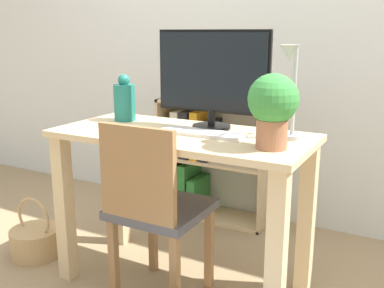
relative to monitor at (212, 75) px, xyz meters
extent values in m
plane|color=#997F5B|center=(-0.08, -0.15, -1.02)|extent=(10.00, 10.00, 0.00)
cube|color=silver|center=(-0.08, 0.87, 0.28)|extent=(8.00, 0.05, 2.60)
cube|color=#D8BC8C|center=(-0.08, -0.15, -0.27)|extent=(1.19, 0.56, 0.03)
cube|color=#D8BC8C|center=(-0.62, -0.37, -0.65)|extent=(0.07, 0.07, 0.74)
cube|color=#D8BC8C|center=(0.46, -0.37, -0.65)|extent=(0.07, 0.07, 0.74)
cube|color=#D8BC8C|center=(-0.62, 0.08, -0.65)|extent=(0.07, 0.07, 0.74)
cube|color=#D8BC8C|center=(0.46, 0.08, -0.65)|extent=(0.07, 0.07, 0.74)
cylinder|color=black|center=(0.00, 0.00, -0.24)|extent=(0.18, 0.18, 0.02)
cylinder|color=black|center=(0.00, 0.00, -0.20)|extent=(0.04, 0.04, 0.07)
cube|color=black|center=(0.00, 0.00, 0.02)|extent=(0.56, 0.02, 0.38)
cube|color=black|center=(0.00, 0.00, 0.02)|extent=(0.54, 0.03, 0.36)
cube|color=silver|center=(0.02, -0.15, -0.24)|extent=(0.39, 0.12, 0.02)
cylinder|color=#1E7266|center=(-0.48, -0.03, -0.16)|extent=(0.11, 0.11, 0.19)
sphere|color=#1E7266|center=(-0.48, -0.03, -0.04)|extent=(0.06, 0.06, 0.06)
cylinder|color=#B7B7BC|center=(0.40, -0.03, -0.24)|extent=(0.10, 0.10, 0.02)
cylinder|color=#B7B7BC|center=(0.40, -0.03, -0.05)|extent=(0.02, 0.02, 0.37)
cylinder|color=#B7B7BC|center=(0.40, -0.08, 0.14)|extent=(0.01, 0.10, 0.01)
cone|color=#B7B7BC|center=(0.40, -0.13, 0.12)|extent=(0.08, 0.08, 0.06)
cylinder|color=#9E6647|center=(0.37, -0.23, -0.19)|extent=(0.12, 0.12, 0.12)
sphere|color=#388C3D|center=(0.37, -0.23, -0.06)|extent=(0.20, 0.20, 0.20)
cube|color=#4C4C51|center=(-0.12, -0.27, -0.59)|extent=(0.40, 0.40, 0.04)
cube|color=olive|center=(-0.12, -0.45, -0.37)|extent=(0.36, 0.03, 0.40)
cube|color=olive|center=(-0.28, -0.43, -0.82)|extent=(0.04, 0.04, 0.41)
cube|color=olive|center=(0.04, -0.43, -0.82)|extent=(0.04, 0.04, 0.41)
cube|color=olive|center=(-0.28, -0.11, -0.82)|extent=(0.04, 0.04, 0.41)
cube|color=olive|center=(0.04, -0.11, -0.82)|extent=(0.04, 0.04, 0.41)
cube|color=#D8BC8C|center=(-0.67, 0.69, -0.63)|extent=(0.02, 0.28, 0.79)
cube|color=#D8BC8C|center=(0.05, 0.69, -0.63)|extent=(0.02, 0.28, 0.79)
cube|color=#D8BC8C|center=(-0.31, 0.69, -1.02)|extent=(0.75, 0.28, 0.02)
cube|color=#D8BC8C|center=(-0.31, 0.69, -0.24)|extent=(0.75, 0.28, 0.02)
cube|color=#D8BC8C|center=(-0.31, 0.69, -0.63)|extent=(0.71, 0.28, 0.02)
cube|color=black|center=(-0.63, 0.69, -0.84)|extent=(0.06, 0.24, 0.34)
cube|color=orange|center=(-0.56, 0.69, -0.89)|extent=(0.04, 0.24, 0.23)
cube|color=#2D7F38|center=(-0.50, 0.69, -0.84)|extent=(0.06, 0.24, 0.33)
cube|color=#2D7F38|center=(-0.43, 0.69, -0.89)|extent=(0.06, 0.24, 0.24)
cube|color=beige|center=(-0.63, 0.69, -0.50)|extent=(0.06, 0.24, 0.24)
cube|color=beige|center=(-0.55, 0.69, -0.47)|extent=(0.06, 0.24, 0.31)
cube|color=black|center=(-0.49, 0.69, -0.46)|extent=(0.07, 0.24, 0.31)
cube|color=orange|center=(-0.41, 0.69, -0.46)|extent=(0.05, 0.24, 0.32)
cube|color=black|center=(-0.34, 0.69, -0.49)|extent=(0.05, 0.24, 0.26)
cylinder|color=tan|center=(-0.95, -0.28, -0.95)|extent=(0.27, 0.27, 0.15)
torus|color=tan|center=(-0.95, -0.28, -0.80)|extent=(0.23, 0.02, 0.23)
camera|label=1|loc=(0.92, -1.89, 0.19)|focal=42.00mm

